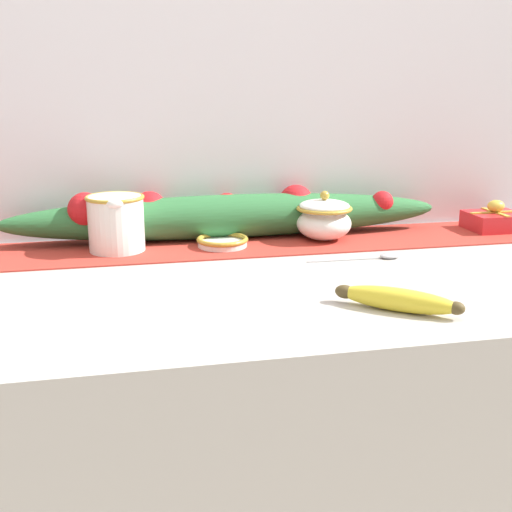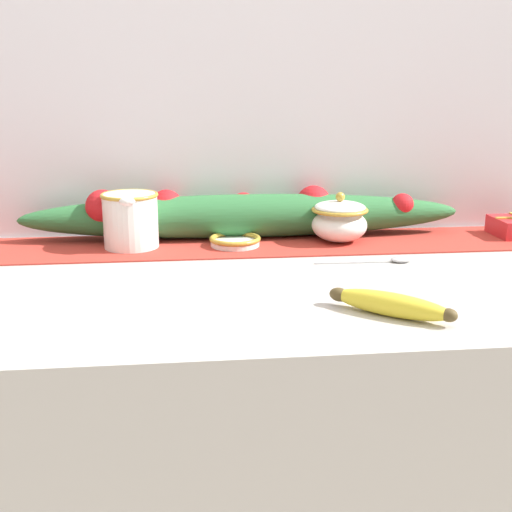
{
  "view_description": "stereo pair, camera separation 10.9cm",
  "coord_description": "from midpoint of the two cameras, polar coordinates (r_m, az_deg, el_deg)",
  "views": [
    {
      "loc": [
        -0.23,
        -1.07,
        1.2
      ],
      "look_at": [
        -0.01,
        -0.04,
        0.91
      ],
      "focal_mm": 45.0,
      "sensor_mm": 36.0,
      "label": 1
    },
    {
      "loc": [
        -0.13,
        -1.09,
        1.2
      ],
      "look_at": [
        -0.01,
        -0.04,
        0.91
      ],
      "focal_mm": 45.0,
      "sensor_mm": 36.0,
      "label": 2
    }
  ],
  "objects": [
    {
      "name": "countertop",
      "position": [
        1.34,
        2.74,
        -19.78
      ],
      "size": [
        1.48,
        0.7,
        0.86
      ],
      "primitive_type": "cube",
      "color": "#B7B2AD",
      "rests_on": "ground_plane"
    },
    {
      "name": "poinsettia_garland",
      "position": [
        1.42,
        0.92,
        3.7
      ],
      "size": [
        0.98,
        0.11,
        0.11
      ],
      "color": "#2D6B38",
      "rests_on": "countertop"
    },
    {
      "name": "spoon",
      "position": [
        1.28,
        14.55,
        -0.39
      ],
      "size": [
        0.19,
        0.03,
        0.01
      ],
      "rotation": [
        0.0,
        0.0,
        -0.02
      ],
      "color": "#B7B7BC",
      "rests_on": "countertop"
    },
    {
      "name": "banana",
      "position": [
        0.98,
        15.01,
        -4.22
      ],
      "size": [
        0.17,
        0.14,
        0.04
      ],
      "rotation": [
        0.0,
        0.0,
        -0.68
      ],
      "color": "yellow",
      "rests_on": "countertop"
    },
    {
      "name": "cream_pitcher",
      "position": [
        1.34,
        -8.82,
        3.31
      ],
      "size": [
        0.12,
        0.14,
        0.12
      ],
      "color": "white",
      "rests_on": "countertop"
    },
    {
      "name": "small_dish",
      "position": [
        1.35,
        0.44,
        1.33
      ],
      "size": [
        0.11,
        0.11,
        0.02
      ],
      "color": "white",
      "rests_on": "countertop"
    },
    {
      "name": "back_wall",
      "position": [
        1.47,
        0.8,
        15.27
      ],
      "size": [
        2.28,
        0.04,
        2.4
      ],
      "primitive_type": "cube",
      "color": "silver",
      "rests_on": "ground_plane"
    },
    {
      "name": "sugar_bowl",
      "position": [
        1.4,
        9.67,
        3.14
      ],
      "size": [
        0.12,
        0.12,
        0.11
      ],
      "color": "white",
      "rests_on": "countertop"
    },
    {
      "name": "table_runner",
      "position": [
        1.37,
        1.47,
        1.0
      ],
      "size": [
        1.36,
        0.22,
        0.0
      ],
      "primitive_type": "cube",
      "color": "#B23328",
      "rests_on": "countertop"
    }
  ]
}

